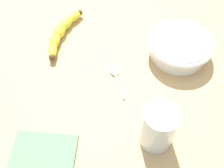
{
  "coord_description": "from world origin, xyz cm",
  "views": [
    {
      "loc": [
        10.61,
        -35.65,
        61.14
      ],
      "look_at": [
        1.86,
        2.87,
        5.0
      ],
      "focal_mm": 43.67,
      "sensor_mm": 36.0,
      "label": 1
    }
  ],
  "objects_px": {
    "banana": "(61,32)",
    "ceramic_bowl": "(179,47)",
    "smoothie_glass": "(158,128)",
    "teaspoon": "(114,72)"
  },
  "relations": [
    {
      "from": "banana",
      "to": "smoothie_glass",
      "type": "bearing_deg",
      "value": 56.04
    },
    {
      "from": "banana",
      "to": "ceramic_bowl",
      "type": "xyz_separation_m",
      "value": [
        0.34,
        0.0,
        0.02
      ]
    },
    {
      "from": "banana",
      "to": "smoothie_glass",
      "type": "distance_m",
      "value": 0.41
    },
    {
      "from": "banana",
      "to": "ceramic_bowl",
      "type": "height_order",
      "value": "ceramic_bowl"
    },
    {
      "from": "banana",
      "to": "teaspoon",
      "type": "xyz_separation_m",
      "value": [
        0.18,
        -0.1,
        -0.01
      ]
    },
    {
      "from": "smoothie_glass",
      "to": "teaspoon",
      "type": "relative_size",
      "value": 1.11
    },
    {
      "from": "banana",
      "to": "teaspoon",
      "type": "bearing_deg",
      "value": 67.29
    },
    {
      "from": "banana",
      "to": "ceramic_bowl",
      "type": "distance_m",
      "value": 0.34
    },
    {
      "from": "banana",
      "to": "teaspoon",
      "type": "relative_size",
      "value": 2.0
    },
    {
      "from": "banana",
      "to": "ceramic_bowl",
      "type": "bearing_deg",
      "value": 96.98
    }
  ]
}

